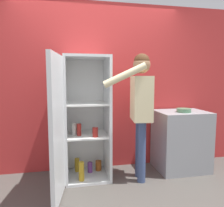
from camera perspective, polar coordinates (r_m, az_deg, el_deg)
ground_plane at (r=2.81m, az=-0.55°, el=-23.58°), size 12.00×12.00×0.00m
wall_back at (r=3.40m, az=-3.71°, el=4.27°), size 7.00×0.06×2.55m
refrigerator at (r=3.00m, az=-8.17°, el=-4.52°), size 0.76×1.19×1.71m
person at (r=2.99m, az=7.45°, el=0.79°), size 0.71×0.57×1.74m
counter at (r=3.59m, az=17.52°, el=-9.17°), size 0.76×0.60×0.91m
bowl at (r=3.41m, az=18.25°, el=-1.69°), size 0.21×0.21×0.06m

